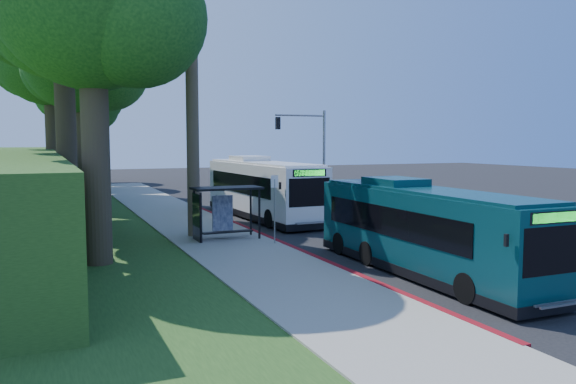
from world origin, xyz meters
name	(u,v)px	position (x,y,z in m)	size (l,w,h in m)	color
ground	(329,224)	(0.00, 0.00, 0.00)	(140.00, 140.00, 0.00)	black
sidewalk	(204,231)	(-7.30, 0.00, 0.06)	(4.50, 70.00, 0.12)	gray
red_curb	(274,240)	(-5.00, -4.00, 0.07)	(0.25, 30.00, 0.13)	maroon
grass_verge	(81,225)	(-13.00, 5.00, 0.03)	(8.00, 70.00, 0.06)	#234719
bus_shelter	(221,203)	(-7.26, -2.86, 1.81)	(3.20, 1.51, 2.55)	black
stop_sign_pole	(275,200)	(-5.40, -5.00, 2.08)	(0.35, 0.06, 3.17)	gray
traffic_signal_pole	(312,145)	(3.78, 10.00, 4.42)	(4.10, 0.30, 7.00)	gray
tree_0	(94,0)	(-12.40, -0.02, 11.20)	(8.40, 8.00, 15.70)	#382B1E
tree_1	(64,3)	(-13.37, 7.98, 12.73)	(10.50, 10.00, 18.26)	#382B1E
tree_2	(83,62)	(-11.89, 15.98, 10.48)	(8.82, 8.40, 15.12)	#382B1E
tree_3	(51,54)	(-13.88, 23.98, 11.98)	(10.08, 9.60, 17.28)	#382B1E
tree_4	(78,90)	(-11.40, 31.98, 9.73)	(8.40, 8.00, 14.14)	#382B1E
tree_5	(83,103)	(-10.41, 39.99, 8.96)	(7.35, 7.00, 12.86)	#382B1E
tree_6	(94,3)	(-12.91, -6.01, 9.71)	(7.56, 7.20, 13.74)	#382B1E
white_bus	(261,188)	(-2.60, 3.99, 1.83)	(3.09, 12.66, 3.75)	white
teal_bus	(422,228)	(-2.63, -11.99, 1.61)	(2.51, 11.11, 3.30)	#0A3339
pickup	(317,202)	(1.68, 4.88, 0.72)	(2.39, 5.18, 1.44)	white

